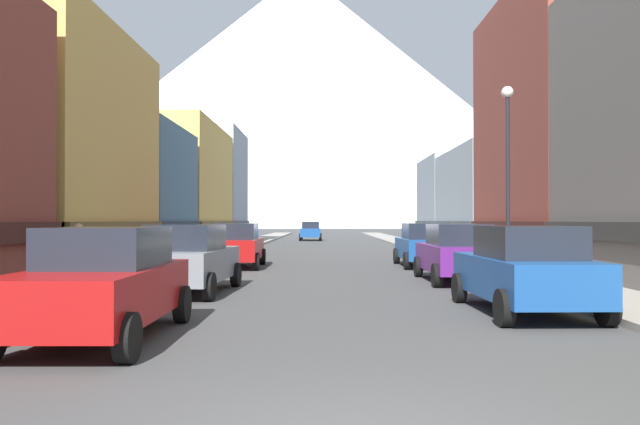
% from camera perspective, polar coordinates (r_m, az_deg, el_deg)
% --- Properties ---
extents(sidewalk_left, '(2.50, 100.00, 0.15)m').
position_cam_1_polar(sidewalk_left, '(40.51, -8.08, -3.29)').
color(sidewalk_left, gray).
rests_on(sidewalk_left, ground).
extents(sidewalk_right, '(2.50, 100.00, 0.15)m').
position_cam_1_polar(sidewalk_right, '(40.59, 9.68, -3.28)').
color(sidewalk_right, gray).
rests_on(sidewalk_right, ground).
extents(storefront_left_2, '(8.16, 8.15, 6.62)m').
position_cam_1_polar(storefront_left_2, '(33.34, -19.15, 1.53)').
color(storefront_left_2, slate).
rests_on(storefront_left_2, ground).
extents(storefront_left_3, '(7.58, 12.95, 8.33)m').
position_cam_1_polar(storefront_left_3, '(43.86, -13.94, 2.07)').
color(storefront_left_3, '#D8B259').
rests_on(storefront_left_3, ground).
extents(storefront_left_4, '(8.12, 9.34, 9.65)m').
position_cam_1_polar(storefront_left_4, '(55.16, -11.23, 2.16)').
color(storefront_left_4, '#99A5B2').
rests_on(storefront_left_4, ground).
extents(storefront_right_2, '(9.38, 10.90, 11.75)m').
position_cam_1_polar(storefront_right_2, '(30.00, 24.81, 6.62)').
color(storefront_right_2, brown).
rests_on(storefront_right_2, ground).
extents(storefront_right_3, '(9.90, 11.20, 6.24)m').
position_cam_1_polar(storefront_right_3, '(40.35, 18.57, 0.89)').
color(storefront_right_3, '#99A5B2').
rests_on(storefront_right_3, ground).
extents(storefront_right_4, '(8.85, 8.60, 6.70)m').
position_cam_1_polar(storefront_right_4, '(49.87, 14.41, 0.83)').
color(storefront_right_4, '#99A5B2').
rests_on(storefront_right_4, ground).
extents(car_left_0, '(2.10, 4.42, 1.78)m').
position_cam_1_polar(car_left_0, '(10.60, -19.21, -6.05)').
color(car_left_0, '#9E1111').
rests_on(car_left_0, ground).
extents(car_left_1, '(2.24, 4.48, 1.78)m').
position_cam_1_polar(car_left_1, '(16.61, -11.92, -4.13)').
color(car_left_1, slate).
rests_on(car_left_1, ground).
extents(car_left_2, '(2.16, 4.44, 1.78)m').
position_cam_1_polar(car_left_2, '(25.31, -7.61, -2.97)').
color(car_left_2, '#9E1111').
rests_on(car_left_2, ground).
extents(car_right_0, '(2.17, 4.45, 1.78)m').
position_cam_1_polar(car_right_0, '(13.37, 18.17, -4.94)').
color(car_right_0, '#19478C').
rests_on(car_right_0, ground).
extents(car_right_1, '(2.09, 4.41, 1.78)m').
position_cam_1_polar(car_right_1, '(19.65, 12.38, -3.60)').
color(car_right_1, '#591E72').
rests_on(car_right_1, ground).
extents(car_right_2, '(2.09, 4.41, 1.78)m').
position_cam_1_polar(car_right_2, '(25.88, 9.47, -2.91)').
color(car_right_2, '#19478C').
rests_on(car_right_2, ground).
extents(car_driving_0, '(2.06, 4.40, 1.78)m').
position_cam_1_polar(car_driving_0, '(59.16, -0.86, -1.69)').
color(car_driving_0, '#19478C').
rests_on(car_driving_0, ground).
extents(potted_plant_0, '(0.54, 0.54, 0.80)m').
position_cam_1_polar(potted_plant_0, '(21.71, -17.71, -4.24)').
color(potted_plant_0, brown).
rests_on(potted_plant_0, sidewalk_left).
extents(pedestrian_1, '(0.36, 0.36, 1.67)m').
position_cam_1_polar(pedestrian_1, '(16.31, -21.18, -4.09)').
color(pedestrian_1, navy).
rests_on(pedestrian_1, sidewalk_left).
extents(pedestrian_2, '(0.36, 0.36, 1.53)m').
position_cam_1_polar(pedestrian_2, '(17.77, -19.33, -4.04)').
color(pedestrian_2, maroon).
rests_on(pedestrian_2, sidewalk_left).
extents(streetlamp_right, '(0.36, 0.36, 5.86)m').
position_cam_1_polar(streetlamp_right, '(20.05, 16.75, 5.30)').
color(streetlamp_right, black).
rests_on(streetlamp_right, sidewalk_right).
extents(mountain_backdrop, '(244.83, 244.83, 108.72)m').
position_cam_1_polar(mountain_backdrop, '(270.36, -1.73, 10.46)').
color(mountain_backdrop, silver).
rests_on(mountain_backdrop, ground).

